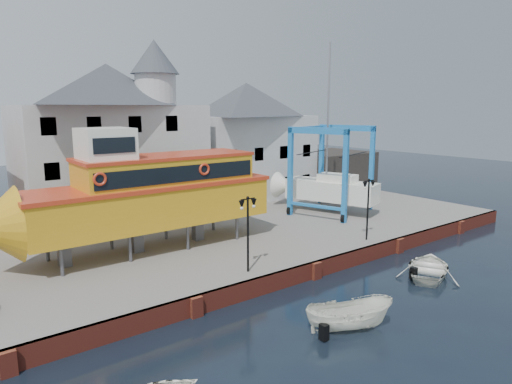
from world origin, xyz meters
TOP-DOWN VIEW (x-y plane):
  - ground at (0.00, 0.00)m, footprint 140.00×140.00m
  - hardstanding at (0.00, 11.00)m, footprint 44.00×22.00m
  - quay_wall at (-0.00, 0.10)m, footprint 44.00×0.47m
  - building_white_main at (-4.87, 18.39)m, footprint 14.00×8.30m
  - building_white_right at (9.00, 19.00)m, footprint 12.00×8.00m
  - shed_dark at (19.00, 17.00)m, footprint 8.00×7.00m
  - lamp_post_left at (-4.00, 1.20)m, footprint 1.12×0.32m
  - lamp_post_right at (6.00, 1.20)m, footprint 1.12×0.32m
  - tour_boat at (-7.35, 8.15)m, footprint 17.64×4.29m
  - travel_lift at (9.98, 9.29)m, footprint 7.84×9.56m
  - motorboat_a at (-3.21, -5.34)m, footprint 4.33×3.19m
  - motorboat_b at (5.99, -3.56)m, footprint 5.96×5.39m

SIDE VIEW (x-z plane):
  - ground at x=0.00m, z-range 0.00..0.00m
  - motorboat_a at x=-3.21m, z-range -0.79..0.79m
  - motorboat_b at x=5.99m, z-range -0.51..0.51m
  - hardstanding at x=0.00m, z-range 0.00..1.00m
  - quay_wall at x=0.00m, z-range 0.00..1.00m
  - shed_dark at x=19.00m, z-range 1.00..5.00m
  - travel_lift at x=9.98m, z-range -3.68..10.36m
  - lamp_post_left at x=-4.00m, z-range 2.07..6.27m
  - lamp_post_right at x=6.00m, z-range 2.07..6.27m
  - tour_boat at x=-7.35m, z-range 0.78..8.46m
  - building_white_right at x=9.00m, z-range 1.00..12.20m
  - building_white_main at x=-4.87m, z-range 0.34..14.34m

